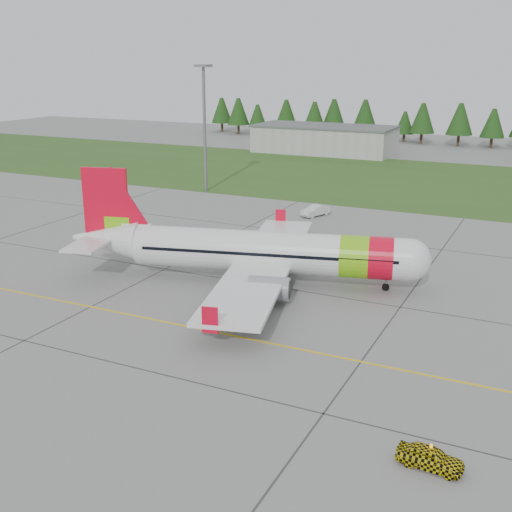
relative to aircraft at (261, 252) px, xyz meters
The scene contains 9 objects.
ground 21.31m from the aircraft, 78.59° to the right, with size 320.00×320.00×0.00m, color gray.
aircraft is the anchor object (origin of this frame).
follow_me_car 31.58m from the aircraft, 47.67° to the right, with size 1.46×1.24×3.63m, color yellow.
service_van 29.24m from the aircraft, 100.01° to the left, with size 1.65×1.56×4.74m, color silver.
grass_strip 61.56m from the aircraft, 86.11° to the left, with size 320.00×50.00×0.03m, color #30561E.
taxi_guideline 13.69m from the aircraft, 71.77° to the right, with size 120.00×0.25×0.02m, color gold.
hangar_west 93.00m from the aircraft, 106.13° to the left, with size 32.00×14.00×6.00m, color #A8A8A3.
floodlight_mast 47.07m from the aircraft, 126.70° to the left, with size 0.50×0.50×20.00m, color slate.
treeline 117.43m from the aircraft, 87.96° to the left, with size 160.00×8.00×10.00m, color #1C3F14, non-canonical shape.
Camera 1 is at (21.59, -33.70, 21.25)m, focal length 45.00 mm.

